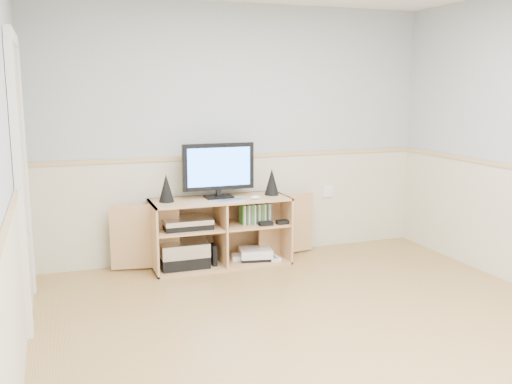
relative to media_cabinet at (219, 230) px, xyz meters
The scene contains 11 objects.
room 2.11m from the media_cabinet, 83.76° to the right, with size 4.04×4.54×2.54m.
media_cabinet is the anchor object (origin of this frame).
monitor 0.60m from the media_cabinet, 90.00° to the right, with size 0.70×0.18×0.53m.
speaker_left 0.68m from the media_cabinet, behind, with size 0.14×0.14×0.26m, color black.
speaker_right 0.70m from the media_cabinet, ahead, with size 0.14×0.14×0.26m, color black.
keyboard 0.39m from the media_cabinet, 67.24° to the right, with size 0.27×0.11×0.01m, color silver.
mouse 0.50m from the media_cabinet, 32.74° to the right, with size 0.10×0.06×0.04m, color white.
av_components 0.38m from the media_cabinet, behind, with size 0.52×0.33×0.47m.
game_consoles 0.43m from the media_cabinet, 11.68° to the right, with size 0.46×0.31×0.11m.
game_cases 0.39m from the media_cabinet, 12.45° to the right, with size 0.30×0.14×0.19m, color #3F8C3F.
wall_outlet 1.31m from the media_cabinet, ahead, with size 0.12×0.03×0.12m, color white.
Camera 1 is at (-1.75, -3.16, 1.69)m, focal length 40.00 mm.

